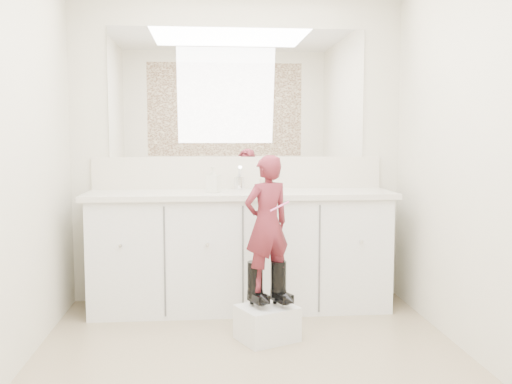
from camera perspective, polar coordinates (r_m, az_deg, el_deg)
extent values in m
plane|color=#877958|center=(3.30, -0.16, -17.66)|extent=(3.00, 3.00, 0.00)
plane|color=beige|center=(4.53, -1.79, 4.29)|extent=(2.60, 0.00, 2.60)
plane|color=beige|center=(1.54, 4.61, 1.88)|extent=(2.60, 0.00, 2.60)
plane|color=beige|center=(3.19, -24.13, 3.30)|extent=(0.00, 3.00, 3.00)
plane|color=beige|center=(3.40, 22.29, 3.47)|extent=(0.00, 3.00, 3.00)
cube|color=silver|center=(4.34, -1.55, -6.07)|extent=(2.20, 0.55, 0.85)
cube|color=beige|center=(4.26, -1.56, -0.24)|extent=(2.28, 0.58, 0.04)
cube|color=beige|center=(4.52, -1.78, 1.94)|extent=(2.28, 0.03, 0.25)
cube|color=white|center=(4.53, -1.80, 9.87)|extent=(2.00, 0.02, 1.00)
cube|color=#472819|center=(1.59, 4.68, 18.32)|extent=(2.00, 0.01, 1.20)
cylinder|color=silver|center=(4.41, -1.69, 0.88)|extent=(0.08, 0.08, 0.10)
imported|color=beige|center=(4.23, 1.05, 0.70)|extent=(0.11, 0.11, 0.10)
imported|color=beige|center=(4.21, -4.30, 1.25)|extent=(0.11, 0.11, 0.19)
cube|color=silver|center=(3.74, 1.11, -12.97)|extent=(0.43, 0.41, 0.22)
imported|color=#972E3C|center=(3.61, 1.10, -3.15)|extent=(0.37, 0.32, 0.87)
cylinder|color=pink|center=(3.52, 2.37, -1.44)|extent=(0.13, 0.07, 0.06)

